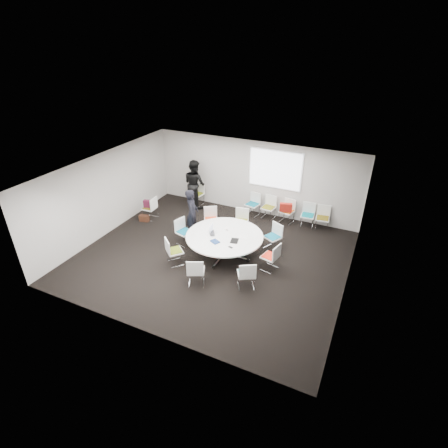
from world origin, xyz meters
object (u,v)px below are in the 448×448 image
at_px(chair_ring_d, 211,224).
at_px(brown_bag, 144,218).
at_px(chair_back_d, 307,220).
at_px(person_main, 192,214).
at_px(chair_back_a, 252,209).
at_px(chair_back_b, 268,212).
at_px(chair_back_c, 287,215).
at_px(chair_ring_g, 196,276).
at_px(chair_ring_c, 241,226).
at_px(chair_ring_b, 272,242).
at_px(chair_ring_e, 185,236).
at_px(person_back, 195,184).
at_px(chair_person_back, 197,198).
at_px(chair_back_e, 322,223).
at_px(conference_table, 224,240).
at_px(chair_ring_h, 246,279).
at_px(cup, 227,229).
at_px(chair_ring_f, 175,256).
at_px(chair_ring_a, 270,261).
at_px(chair_spare_left, 150,212).
at_px(maroon_bag, 149,204).
at_px(laptop, 214,233).

xyz_separation_m(chair_ring_d, brown_bag, (-2.60, -0.40, -0.16)).
bearing_deg(chair_back_d, person_main, 29.55).
distance_m(chair_back_a, chair_back_b, 0.64).
bearing_deg(chair_back_c, chair_ring_g, 87.17).
bearing_deg(chair_ring_c, brown_bag, -0.32).
relative_size(chair_ring_b, chair_ring_d, 1.00).
distance_m(chair_ring_d, chair_ring_e, 1.20).
bearing_deg(chair_ring_e, person_back, -142.11).
bearing_deg(chair_back_c, chair_person_back, 13.02).
distance_m(chair_back_b, person_back, 3.10).
distance_m(chair_back_e, person_main, 4.60).
height_order(conference_table, chair_back_e, chair_back_e).
height_order(chair_ring_e, chair_ring_h, same).
height_order(chair_person_back, cup, chair_person_back).
bearing_deg(chair_ring_f, chair_ring_a, 59.95).
distance_m(chair_ring_b, chair_ring_f, 3.16).
xyz_separation_m(chair_ring_h, chair_spare_left, (-4.77, 2.24, 0.00)).
relative_size(chair_ring_b, chair_back_e, 1.00).
bearing_deg(chair_ring_d, maroon_bag, -29.35).
height_order(person_back, cup, person_back).
distance_m(chair_ring_h, person_main, 3.28).
relative_size(chair_person_back, person_main, 0.51).
height_order(conference_table, chair_person_back, chair_person_back).
relative_size(chair_ring_b, chair_ring_h, 1.00).
relative_size(chair_ring_f, chair_back_b, 1.00).
bearing_deg(chair_ring_h, chair_back_a, 78.56).
bearing_deg(maroon_bag, chair_back_e, 17.63).
height_order(chair_ring_a, chair_ring_c, same).
bearing_deg(chair_person_back, chair_spare_left, 68.26).
relative_size(chair_back_b, person_back, 0.46).
distance_m(chair_back_c, chair_back_d, 0.76).
bearing_deg(chair_back_c, laptop, 75.90).
height_order(chair_spare_left, laptop, chair_spare_left).
relative_size(chair_ring_h, chair_back_e, 1.00).
distance_m(chair_ring_h, chair_back_a, 4.38).
distance_m(chair_back_c, chair_person_back, 3.73).
distance_m(chair_ring_b, chair_person_back, 4.29).
distance_m(chair_ring_b, chair_spare_left, 4.81).
xyz_separation_m(chair_ring_f, chair_ring_g, (1.06, -0.58, 0.00)).
height_order(chair_back_d, chair_back_e, same).
xyz_separation_m(chair_ring_d, chair_spare_left, (-2.49, -0.14, 0.00)).
distance_m(chair_ring_g, laptop, 1.68).
relative_size(chair_back_c, chair_spare_left, 1.00).
xyz_separation_m(chair_ring_h, chair_back_c, (-0.06, 4.15, 0.00)).
distance_m(chair_back_d, cup, 3.34).
relative_size(chair_ring_g, person_main, 0.51).
distance_m(chair_ring_h, chair_back_d, 4.20).
bearing_deg(maroon_bag, person_back, 59.89).
bearing_deg(chair_ring_e, chair_ring_d, 175.25).
relative_size(chair_back_b, chair_back_e, 1.00).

